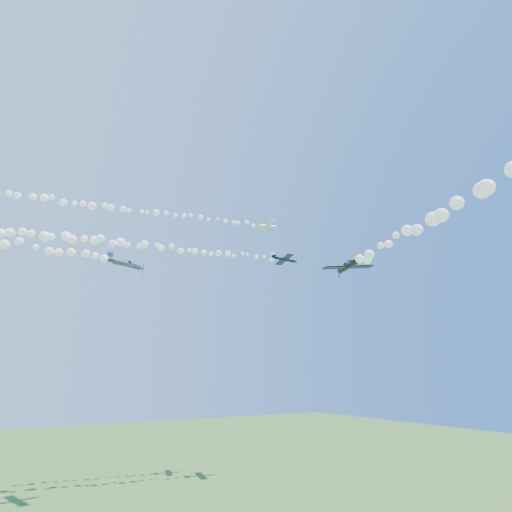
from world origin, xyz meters
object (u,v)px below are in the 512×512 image
plane_white (267,226)px  plane_grey (126,264)px  plane_navy (284,259)px  plane_black (348,266)px

plane_white → plane_grey: size_ratio=0.79×
plane_navy → plane_grey: 36.84m
plane_white → plane_grey: 37.43m
plane_grey → plane_black: 42.59m
plane_white → plane_grey: plane_white is taller
plane_grey → plane_navy: bearing=-13.9°
plane_black → plane_white: bearing=2.6°
plane_navy → plane_grey: plane_navy is taller
plane_navy → plane_grey: size_ratio=0.90×
plane_white → plane_black: 45.54m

